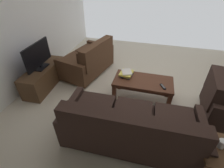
{
  "coord_description": "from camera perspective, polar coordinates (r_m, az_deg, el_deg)",
  "views": [
    {
      "loc": [
        -0.03,
        2.65,
        2.14
      ],
      "look_at": [
        0.49,
        0.71,
        0.69
      ],
      "focal_mm": 25.71,
      "sensor_mm": 36.0,
      "label": 1
    }
  ],
  "objects": [
    {
      "name": "coffee_table",
      "position": [
        3.07,
        10.91,
        0.17
      ],
      "size": [
        1.09,
        0.55,
        0.46
      ],
      "color": "#4C2819",
      "rests_on": "ground"
    },
    {
      "name": "tv_remote",
      "position": [
        2.94,
        17.65,
        -0.89
      ],
      "size": [
        0.11,
        0.16,
        0.02
      ],
      "color": "black",
      "rests_on": "coffee_table"
    },
    {
      "name": "flat_tv",
      "position": [
        3.55,
        -24.88,
        9.12
      ],
      "size": [
        0.22,
        0.79,
        0.52
      ],
      "color": "black",
      "rests_on": "tv_stand"
    },
    {
      "name": "tv_stand",
      "position": [
        3.78,
        -23.0,
        2.36
      ],
      "size": [
        0.47,
        1.18,
        0.47
      ],
      "color": "#4C331E",
      "rests_on": "ground"
    },
    {
      "name": "loveseat_near",
      "position": [
        3.93,
        -8.19,
        8.4
      ],
      "size": [
        1.06,
        1.46,
        0.84
      ],
      "color": "black",
      "rests_on": "ground"
    },
    {
      "name": "ground_plane",
      "position": [
        3.41,
        11.13,
        -3.95
      ],
      "size": [
        5.08,
        5.81,
        0.01
      ],
      "primitive_type": "cube",
      "color": "beige"
    },
    {
      "name": "wall_right",
      "position": [
        3.78,
        -30.08,
        18.83
      ],
      "size": [
        0.12,
        5.81,
        2.64
      ],
      "primitive_type": "cube",
      "color": "white",
      "rests_on": "ground"
    },
    {
      "name": "sofa_main",
      "position": [
        2.31,
        6.53,
        -15.07
      ],
      "size": [
        1.94,
        0.87,
        0.84
      ],
      "color": "black",
      "rests_on": "ground"
    },
    {
      "name": "end_table",
      "position": [
        2.32,
        34.63,
        -20.06
      ],
      "size": [
        0.48,
        0.48,
        0.53
      ],
      "color": "brown",
      "rests_on": "ground"
    },
    {
      "name": "book_stack",
      "position": [
        3.1,
        5.2,
        3.77
      ],
      "size": [
        0.26,
        0.31,
        0.09
      ],
      "color": "#385693",
      "rests_on": "coffee_table"
    },
    {
      "name": "coffee_mug",
      "position": [
        2.23,
        34.35,
        -17.11
      ],
      "size": [
        0.1,
        0.08,
        0.1
      ],
      "color": "white",
      "rests_on": "end_table"
    }
  ]
}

